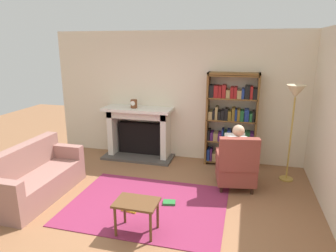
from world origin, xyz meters
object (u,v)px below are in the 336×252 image
at_px(mantel_clock, 134,104).
at_px(armchair_reading, 236,166).
at_px(side_table, 137,206).
at_px(bookshelf, 231,120).
at_px(fireplace, 140,131).
at_px(floor_lamp, 295,100).
at_px(seated_reader, 236,153).
at_px(sofa_floral, 35,178).

height_order(mantel_clock, armchair_reading, mantel_clock).
distance_m(armchair_reading, side_table, 2.01).
bearing_deg(armchair_reading, bookshelf, -91.22).
bearing_deg(bookshelf, side_table, -110.61).
xyz_separation_m(fireplace, armchair_reading, (2.13, -1.08, -0.16)).
bearing_deg(side_table, mantel_clock, 111.23).
xyz_separation_m(armchair_reading, floor_lamp, (0.90, 0.61, 1.06)).
bearing_deg(seated_reader, bookshelf, -91.36).
xyz_separation_m(bookshelf, armchair_reading, (0.18, -1.11, -0.52)).
distance_m(mantel_clock, armchair_reading, 2.54).
bearing_deg(floor_lamp, sofa_floral, -157.02).
height_order(sofa_floral, side_table, sofa_floral).
relative_size(seated_reader, side_table, 2.04).
relative_size(bookshelf, armchair_reading, 1.95).
distance_m(side_table, floor_lamp, 3.25).
relative_size(mantel_clock, sofa_floral, 0.11).
xyz_separation_m(armchair_reading, sofa_floral, (-3.15, -1.10, -0.10)).
distance_m(fireplace, sofa_floral, 2.42).
bearing_deg(sofa_floral, bookshelf, -53.42).
height_order(mantel_clock, bookshelf, bookshelf).
relative_size(seated_reader, floor_lamp, 0.65).
height_order(fireplace, seated_reader, seated_reader).
xyz_separation_m(bookshelf, side_table, (-1.02, -2.72, -0.56)).
bearing_deg(seated_reader, armchair_reading, 90.00).
bearing_deg(mantel_clock, bookshelf, 3.82).
bearing_deg(fireplace, bookshelf, 0.98).
xyz_separation_m(mantel_clock, seated_reader, (2.18, -0.86, -0.59)).
height_order(fireplace, armchair_reading, fireplace).
distance_m(seated_reader, floor_lamp, 1.36).
distance_m(fireplace, armchair_reading, 2.39).
distance_m(mantel_clock, bookshelf, 2.05).
relative_size(fireplace, mantel_clock, 8.45).
height_order(armchair_reading, floor_lamp, floor_lamp).
relative_size(armchair_reading, seated_reader, 0.85).
bearing_deg(mantel_clock, side_table, -68.77).
bearing_deg(side_table, bookshelf, 69.39).
relative_size(armchair_reading, sofa_floral, 0.57).
relative_size(bookshelf, seated_reader, 1.66).
relative_size(armchair_reading, side_table, 1.73).
xyz_separation_m(seated_reader, floor_lamp, (0.92, 0.50, 0.86)).
bearing_deg(side_table, armchair_reading, 53.31).
xyz_separation_m(side_table, floor_lamp, (2.10, 2.23, 1.10)).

